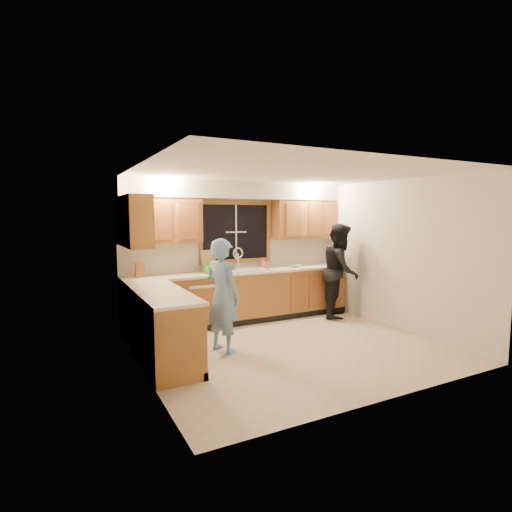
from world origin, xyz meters
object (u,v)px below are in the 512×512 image
(sink, at_px, (243,274))
(dish_crate, at_px, (214,269))
(knife_block, at_px, (140,270))
(dishwasher, at_px, (198,303))
(soap_bottle, at_px, (263,263))
(man, at_px, (223,295))
(woman, at_px, (341,270))
(stove, at_px, (173,338))
(bowl, at_px, (295,266))

(sink, distance_m, dish_crate, 0.61)
(dish_crate, bearing_deg, knife_block, 175.09)
(dishwasher, xyz_separation_m, soap_bottle, (1.34, 0.14, 0.61))
(man, bearing_deg, dishwasher, -25.85)
(woman, height_order, knife_block, woman)
(dishwasher, distance_m, knife_block, 1.14)
(dishwasher, height_order, stove, stove)
(bowl, bearing_deg, soap_bottle, 164.58)
(knife_block, bearing_deg, woman, -8.59)
(woman, xyz_separation_m, bowl, (-0.67, 0.53, 0.07))
(woman, relative_size, knife_block, 7.22)
(stove, xyz_separation_m, knife_block, (-0.00, 1.84, 0.59))
(knife_block, height_order, soap_bottle, knife_block)
(sink, relative_size, bowl, 4.29)
(soap_bottle, bearing_deg, knife_block, -177.21)
(woman, bearing_deg, knife_block, 125.32)
(stove, xyz_separation_m, man, (0.85, 0.49, 0.35))
(stove, bearing_deg, knife_block, 90.11)
(bowl, bearing_deg, knife_block, 178.90)
(sink, bearing_deg, knife_block, 179.45)
(stove, distance_m, soap_bottle, 3.06)
(knife_block, bearing_deg, dishwasher, -1.26)
(woman, bearing_deg, dish_crate, 123.11)
(dish_crate, bearing_deg, man, -106.03)
(man, bearing_deg, dish_crate, -37.73)
(sink, relative_size, dishwasher, 1.05)
(sink, bearing_deg, woman, -17.73)
(sink, bearing_deg, bowl, -1.99)
(sink, height_order, man, man)
(man, distance_m, dish_crate, 1.32)
(stove, relative_size, soap_bottle, 4.64)
(knife_block, bearing_deg, bowl, -0.43)
(knife_block, height_order, dish_crate, knife_block)
(dish_crate, distance_m, bowl, 1.68)
(stove, xyz_separation_m, soap_bottle, (2.29, 1.95, 0.57))
(stove, height_order, dish_crate, dish_crate)
(woman, bearing_deg, man, 150.51)
(soap_bottle, relative_size, bowl, 0.97)
(dishwasher, relative_size, bowl, 4.09)
(dishwasher, relative_size, man, 0.51)
(man, height_order, knife_block, man)
(stove, bearing_deg, man, 29.60)
(dishwasher, xyz_separation_m, bowl, (1.95, -0.02, 0.53))
(sink, xyz_separation_m, dish_crate, (-0.59, -0.09, 0.12))
(sink, relative_size, woman, 0.49)
(knife_block, bearing_deg, stove, -89.22)
(dishwasher, height_order, man, man)
(man, bearing_deg, stove, 97.91)
(soap_bottle, bearing_deg, stove, -139.51)
(dishwasher, xyz_separation_m, stove, (-0.95, -1.81, 0.04))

